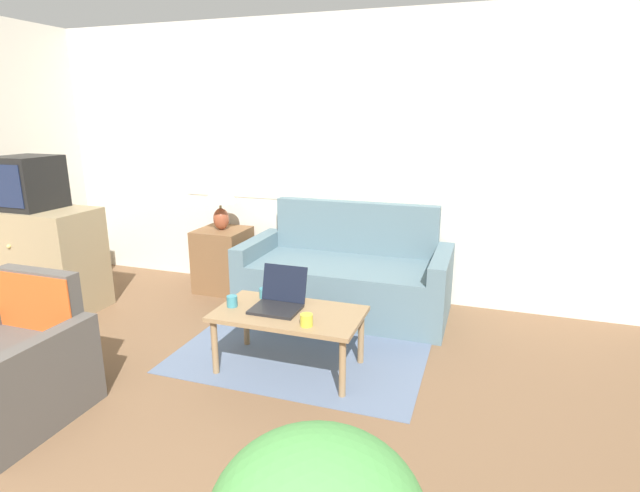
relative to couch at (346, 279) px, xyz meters
The scene contains 13 objects.
wall_back 1.25m from the couch, 142.05° to the left, with size 6.36×0.06×2.60m.
rug 0.69m from the couch, 96.33° to the right, with size 1.81×1.89×0.01m.
couch is the anchor object (origin of this frame).
armchair 2.63m from the couch, 122.39° to the right, with size 0.77×0.75×0.82m.
tv_dresser 2.78m from the couch, 162.38° to the right, with size 1.10×0.57×0.92m.
television 2.91m from the couch, 162.33° to the right, with size 0.45×0.46×0.46m.
side_table 1.31m from the couch, behind, with size 0.47×0.47×0.62m.
table_lamp 1.47m from the couch, behind, with size 0.34×0.34×0.47m.
coffee_table 1.19m from the couch, 93.36° to the right, with size 1.01×0.57×0.42m.
laptop 1.16m from the couch, 98.14° to the right, with size 0.33×0.33×0.27m.
cup_navy 1.33m from the couch, 111.42° to the right, with size 0.07×0.07×0.08m.
cup_yellow 1.38m from the couch, 84.73° to the right, with size 0.08×0.08×0.08m.
cup_white 1.06m from the couch, 108.67° to the right, with size 0.08×0.08×0.07m.
Camera 1 is at (1.73, -0.54, 1.74)m, focal length 28.00 mm.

